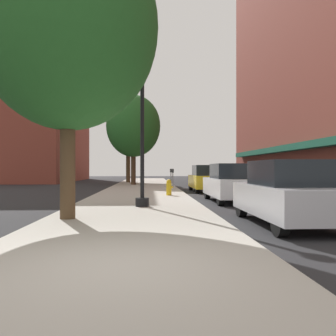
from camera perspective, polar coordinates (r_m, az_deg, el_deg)
ground_plane at (r=23.36m, az=5.76°, el=-3.64°), size 90.00×90.00×0.00m
sidewalk_slab at (r=24.09m, az=-4.07°, el=-3.39°), size 4.80×50.00×0.12m
building_far_background at (r=44.15m, az=-18.25°, el=9.12°), size 6.80×18.00×17.06m
lamppost at (r=12.75m, az=-4.12°, el=7.81°), size 0.48×0.48×5.90m
fire_hydrant at (r=17.87m, az=0.15°, el=-3.07°), size 0.33×0.26×0.79m
parking_meter_near at (r=26.46m, az=0.46°, el=-1.17°), size 0.14×0.09×1.31m
parking_meter_far at (r=24.32m, az=0.77°, el=-1.26°), size 0.14×0.09×1.31m
tree_near at (r=34.97m, az=-6.36°, el=5.54°), size 3.60×3.60×6.86m
tree_mid at (r=30.24m, az=-5.53°, el=6.64°), size 4.50×4.50×7.47m
tree_far at (r=10.59m, az=-15.65°, el=20.83°), size 4.83×4.83×7.90m
car_silver at (r=9.70m, az=18.51°, el=-3.88°), size 1.80×4.30×1.66m
car_white at (r=15.77m, az=10.02°, el=-2.42°), size 1.80×4.30×1.66m
car_yellow at (r=22.44m, az=6.10°, el=-1.72°), size 1.80×4.30×1.66m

